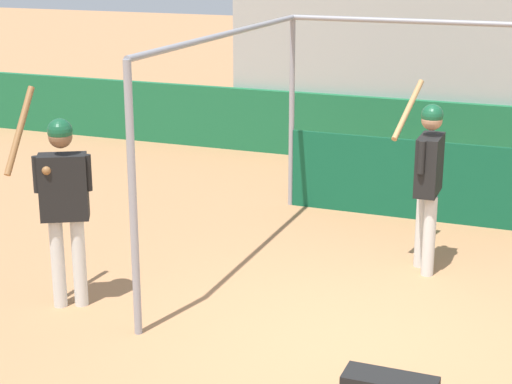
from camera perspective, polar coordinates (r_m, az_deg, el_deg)
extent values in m
plane|color=#A8754C|center=(7.62, 6.63, -10.03)|extent=(60.00, 60.00, 0.00)
cube|color=#196038|center=(13.28, 13.71, 3.57)|extent=(24.00, 0.12, 1.03)
cube|color=#9E9E99|center=(15.13, 15.10, 8.96)|extent=(7.60, 4.00, 3.08)
cube|color=navy|center=(14.31, 1.99, 7.25)|extent=(0.45, 0.40, 0.10)
cube|color=navy|center=(14.44, 2.24, 8.26)|extent=(0.45, 0.06, 0.40)
cube|color=navy|center=(14.14, 4.11, 7.11)|extent=(0.45, 0.40, 0.10)
cube|color=navy|center=(14.27, 4.34, 8.13)|extent=(0.45, 0.06, 0.40)
cube|color=navy|center=(13.99, 6.27, 6.95)|extent=(0.45, 0.40, 0.10)
cube|color=navy|center=(14.12, 6.50, 7.98)|extent=(0.45, 0.06, 0.40)
cube|color=navy|center=(13.86, 8.48, 6.78)|extent=(0.45, 0.40, 0.10)
cube|color=navy|center=(13.99, 8.69, 7.82)|extent=(0.45, 0.06, 0.40)
cube|color=navy|center=(13.75, 10.73, 6.59)|extent=(0.45, 0.40, 0.10)
cube|color=navy|center=(13.88, 10.92, 7.64)|extent=(0.45, 0.06, 0.40)
cube|color=navy|center=(13.66, 13.00, 6.39)|extent=(0.45, 0.40, 0.10)
cube|color=navy|center=(13.80, 13.18, 7.45)|extent=(0.45, 0.06, 0.40)
cube|color=navy|center=(13.59, 15.30, 6.18)|extent=(0.45, 0.40, 0.10)
cube|color=navy|center=(13.73, 15.46, 7.25)|extent=(0.45, 0.06, 0.40)
cube|color=navy|center=(15.00, 3.04, 9.22)|extent=(0.45, 0.40, 0.10)
cube|color=navy|center=(15.14, 3.27, 10.16)|extent=(0.45, 0.06, 0.40)
cube|color=navy|center=(14.84, 5.08, 9.09)|extent=(0.45, 0.40, 0.10)
cube|color=navy|center=(14.98, 5.30, 10.05)|extent=(0.45, 0.06, 0.40)
cube|color=navy|center=(14.69, 7.16, 8.96)|extent=(0.45, 0.40, 0.10)
cube|color=navy|center=(14.84, 7.37, 9.92)|extent=(0.45, 0.06, 0.40)
cube|color=navy|center=(14.57, 9.28, 8.81)|extent=(0.45, 0.40, 0.10)
cube|color=navy|center=(14.72, 9.47, 9.78)|extent=(0.45, 0.06, 0.40)
cube|color=navy|center=(14.46, 11.43, 8.64)|extent=(0.45, 0.40, 0.10)
cube|color=navy|center=(14.61, 11.61, 9.62)|extent=(0.45, 0.06, 0.40)
cube|color=navy|center=(14.38, 13.60, 8.46)|extent=(0.45, 0.40, 0.10)
cube|color=navy|center=(14.53, 13.77, 9.45)|extent=(0.45, 0.06, 0.40)
cube|color=navy|center=(14.32, 15.80, 8.27)|extent=(0.45, 0.40, 0.10)
cube|color=navy|center=(14.47, 15.95, 9.26)|extent=(0.45, 0.06, 0.40)
cube|color=navy|center=(15.71, 4.00, 11.00)|extent=(0.45, 0.40, 0.10)
cube|color=navy|center=(15.86, 4.22, 11.88)|extent=(0.45, 0.06, 0.40)
cube|color=navy|center=(15.56, 5.97, 10.90)|extent=(0.45, 0.40, 0.10)
cube|color=navy|center=(15.71, 6.17, 11.79)|extent=(0.45, 0.06, 0.40)
cube|color=navy|center=(15.42, 7.97, 10.78)|extent=(0.45, 0.40, 0.10)
cube|color=navy|center=(15.57, 8.16, 11.68)|extent=(0.45, 0.06, 0.40)
cube|color=navy|center=(15.30, 10.00, 10.65)|extent=(0.45, 0.40, 0.10)
cube|color=navy|center=(15.46, 10.19, 11.55)|extent=(0.45, 0.06, 0.40)
cube|color=navy|center=(15.20, 12.07, 10.50)|extent=(0.45, 0.40, 0.10)
cube|color=navy|center=(15.36, 12.23, 11.41)|extent=(0.45, 0.06, 0.40)
cube|color=navy|center=(15.12, 14.15, 10.33)|extent=(0.45, 0.40, 0.10)
cube|color=navy|center=(15.28, 14.30, 11.25)|extent=(0.45, 0.06, 0.40)
cube|color=navy|center=(15.06, 16.25, 10.15)|extent=(0.45, 0.40, 0.10)
cube|color=navy|center=(15.22, 16.39, 11.08)|extent=(0.45, 0.06, 0.40)
cube|color=navy|center=(16.44, 4.89, 12.63)|extent=(0.45, 0.40, 0.10)
cube|color=navy|center=(16.29, 6.79, 12.54)|extent=(0.45, 0.40, 0.10)
cube|color=navy|center=(16.16, 8.72, 12.43)|extent=(0.45, 0.40, 0.10)
cube|color=navy|center=(16.05, 10.67, 12.31)|extent=(0.45, 0.40, 0.10)
cube|color=navy|center=(15.95, 12.65, 12.18)|extent=(0.45, 0.40, 0.10)
cube|color=navy|center=(15.88, 14.65, 12.03)|extent=(0.45, 0.40, 0.10)
cube|color=navy|center=(15.82, 16.67, 11.86)|extent=(0.45, 0.40, 0.10)
cylinder|color=gray|center=(7.38, -8.20, -0.72)|extent=(0.07, 0.07, 2.45)
cylinder|color=gray|center=(11.07, 2.39, 5.24)|extent=(0.07, 0.07, 2.45)
cylinder|color=gray|center=(8.97, -1.93, 10.50)|extent=(0.06, 4.15, 0.06)
cylinder|color=gray|center=(10.47, 11.69, 11.04)|extent=(3.48, 0.06, 0.06)
cube|color=#0F5133|center=(10.80, 11.07, 0.73)|extent=(3.41, 0.03, 1.02)
cylinder|color=silver|center=(9.06, 11.47, -2.91)|extent=(0.13, 0.13, 0.86)
cylinder|color=silver|center=(9.28, 10.97, -2.39)|extent=(0.13, 0.13, 0.86)
cube|color=black|center=(8.96, 11.48, 1.79)|extent=(0.23, 0.50, 0.61)
sphere|color=#A37556|center=(8.85, 11.65, 4.74)|extent=(0.21, 0.21, 0.21)
sphere|color=#144C2D|center=(8.84, 11.67, 5.04)|extent=(0.23, 0.23, 0.23)
cylinder|color=black|center=(8.68, 10.98, 2.28)|extent=(0.07, 0.07, 0.33)
cylinder|color=black|center=(9.18, 11.56, 3.02)|extent=(0.07, 0.07, 0.33)
cylinder|color=#AD7F4C|center=(9.17, 10.10, 5.43)|extent=(0.18, 0.75, 0.55)
sphere|color=#AD7F4C|center=(9.11, 12.12, 3.63)|extent=(0.08, 0.08, 0.08)
cylinder|color=silver|center=(8.33, -11.70, -4.60)|extent=(0.18, 0.18, 0.88)
cylinder|color=silver|center=(8.35, -13.06, -4.64)|extent=(0.18, 0.18, 0.88)
cube|color=black|center=(8.10, -12.71, 0.33)|extent=(0.49, 0.40, 0.62)
sphere|color=brown|center=(7.98, -12.92, 3.64)|extent=(0.22, 0.22, 0.22)
sphere|color=#144C2D|center=(7.97, -12.95, 3.99)|extent=(0.23, 0.23, 0.23)
cylinder|color=black|center=(8.01, -11.15, 1.27)|extent=(0.10, 0.10, 0.34)
cylinder|color=black|center=(8.05, -14.43, 1.14)|extent=(0.10, 0.10, 0.34)
cylinder|color=brown|center=(8.02, -15.49, 3.98)|extent=(0.10, 0.55, 0.74)
sphere|color=brown|center=(7.97, -13.80, 1.41)|extent=(0.08, 0.08, 0.08)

